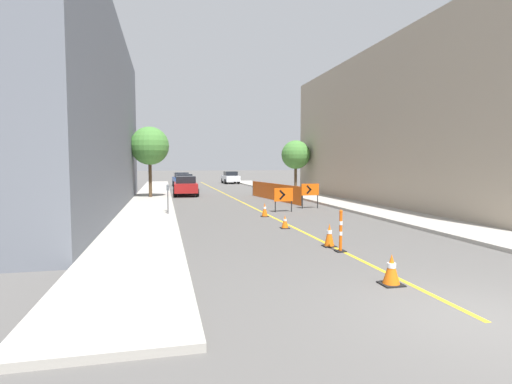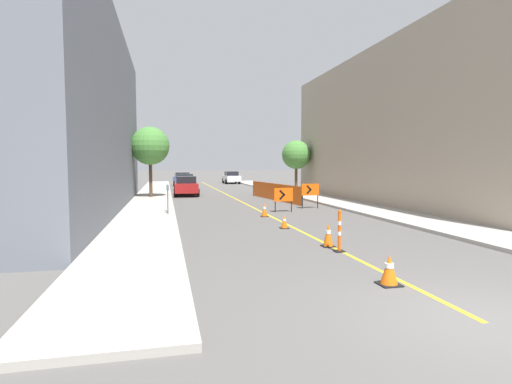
# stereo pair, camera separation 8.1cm
# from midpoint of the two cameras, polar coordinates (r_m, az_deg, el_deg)

# --- Properties ---
(ground_plane) EXTENTS (300.00, 300.00, 0.00)m
(ground_plane) POSITION_cam_midpoint_polar(r_m,az_deg,el_deg) (7.78, 30.02, -15.87)
(ground_plane) COLOR #565451
(lane_stripe) EXTENTS (0.12, 51.76, 0.01)m
(lane_stripe) POSITION_cam_midpoint_polar(r_m,az_deg,el_deg) (31.70, -3.79, -0.62)
(lane_stripe) COLOR gold
(lane_stripe) RESTS_ON ground_plane
(sidewalk_left) EXTENTS (2.74, 51.76, 0.13)m
(sidewalk_left) POSITION_cam_midpoint_polar(r_m,az_deg,el_deg) (31.30, -14.60, -0.69)
(sidewalk_left) COLOR #ADA89E
(sidewalk_left) RESTS_ON ground_plane
(sidewalk_right) EXTENTS (2.74, 51.76, 0.13)m
(sidewalk_right) POSITION_cam_midpoint_polar(r_m,az_deg,el_deg) (33.17, 6.40, -0.32)
(sidewalk_right) COLOR #ADA89E
(sidewalk_right) RESTS_ON ground_plane
(building_facade_left) EXTENTS (6.00, 24.96, 10.23)m
(building_facade_left) POSITION_cam_midpoint_polar(r_m,az_deg,el_deg) (23.56, -26.23, 9.81)
(building_facade_left) COLOR slate
(building_facade_left) RESTS_ON ground_plane
(building_facade_right) EXTENTS (6.00, 24.62, 9.72)m
(building_facade_right) POSITION_cam_midpoint_polar(r_m,az_deg,el_deg) (27.80, 20.86, 8.48)
(building_facade_right) COLOR tan
(building_facade_right) RESTS_ON ground_plane
(traffic_cone_nearest) EXTENTS (0.45, 0.45, 0.66)m
(traffic_cone_nearest) POSITION_cam_midpoint_polar(r_m,az_deg,el_deg) (9.11, 18.54, -10.48)
(traffic_cone_nearest) COLOR black
(traffic_cone_nearest) RESTS_ON ground_plane
(traffic_cone_second) EXTENTS (0.38, 0.38, 0.73)m
(traffic_cone_second) POSITION_cam_midpoint_polar(r_m,az_deg,el_deg) (12.69, 10.26, -6.09)
(traffic_cone_second) COLOR black
(traffic_cone_second) RESTS_ON ground_plane
(traffic_cone_third) EXTENTS (0.34, 0.34, 0.53)m
(traffic_cone_third) POSITION_cam_midpoint_polar(r_m,az_deg,el_deg) (16.01, 4.01, -4.29)
(traffic_cone_third) COLOR black
(traffic_cone_third) RESTS_ON ground_plane
(traffic_cone_fourth) EXTENTS (0.36, 0.36, 0.68)m
(traffic_cone_fourth) POSITION_cam_midpoint_polar(r_m,az_deg,el_deg) (19.49, 1.13, -2.56)
(traffic_cone_fourth) COLOR black
(traffic_cone_fourth) RESTS_ON ground_plane
(delineator_post_front) EXTENTS (0.29, 0.29, 1.24)m
(delineator_post_front) POSITION_cam_midpoint_polar(r_m,az_deg,el_deg) (11.99, 11.81, -5.83)
(delineator_post_front) COLOR black
(delineator_post_front) RESTS_ON ground_plane
(arrow_barricade_primary) EXTENTS (1.07, 0.15, 1.29)m
(arrow_barricade_primary) POSITION_cam_midpoint_polar(r_m,az_deg,el_deg) (21.38, 3.84, -0.50)
(arrow_barricade_primary) COLOR #EF560C
(arrow_barricade_primary) RESTS_ON ground_plane
(arrow_barricade_secondary) EXTENTS (1.10, 0.15, 1.43)m
(arrow_barricade_secondary) POSITION_cam_midpoint_polar(r_m,az_deg,el_deg) (23.25, 7.64, 0.19)
(arrow_barricade_secondary) COLOR #EF560C
(arrow_barricade_secondary) RESTS_ON ground_plane
(safety_mesh_fence) EXTENTS (1.18, 8.71, 1.18)m
(safety_mesh_fence) POSITION_cam_midpoint_polar(r_m,az_deg,el_deg) (28.48, 2.48, 0.04)
(safety_mesh_fence) COLOR #EF560C
(safety_mesh_fence) RESTS_ON ground_plane
(parked_car_curb_near) EXTENTS (1.95, 4.35, 1.59)m
(parked_car_curb_near) POSITION_cam_midpoint_polar(r_m,az_deg,el_deg) (32.80, -10.09, 0.87)
(parked_car_curb_near) COLOR maroon
(parked_car_curb_near) RESTS_ON ground_plane
(parked_car_curb_mid) EXTENTS (1.94, 4.32, 1.59)m
(parked_car_curb_mid) POSITION_cam_midpoint_polar(r_m,az_deg,el_deg) (39.63, -10.31, 1.41)
(parked_car_curb_mid) COLOR navy
(parked_car_curb_mid) RESTS_ON ground_plane
(parked_car_curb_far) EXTENTS (1.99, 4.38, 1.59)m
(parked_car_curb_far) POSITION_cam_midpoint_polar(r_m,az_deg,el_deg) (47.00, -10.69, 1.81)
(parked_car_curb_far) COLOR navy
(parked_car_curb_far) RESTS_ON ground_plane
(parked_car_opposite_side) EXTENTS (1.95, 4.35, 1.59)m
(parked_car_opposite_side) POSITION_cam_midpoint_polar(r_m,az_deg,el_deg) (52.51, -3.73, 2.09)
(parked_car_opposite_side) COLOR silver
(parked_car_opposite_side) RESTS_ON ground_plane
(parking_meter_near_curb) EXTENTS (0.12, 0.11, 1.42)m
(parking_meter_near_curb) POSITION_cam_midpoint_polar(r_m,az_deg,el_deg) (19.98, -12.60, -0.21)
(parking_meter_near_curb) COLOR #4C4C51
(parking_meter_near_curb) RESTS_ON sidewalk_left
(parking_meter_far_curb) EXTENTS (0.12, 0.11, 1.41)m
(parking_meter_far_curb) POSITION_cam_midpoint_polar(r_m,az_deg,el_deg) (20.70, -12.61, -0.08)
(parking_meter_far_curb) COLOR #4C4C51
(parking_meter_far_curb) RESTS_ON sidewalk_left
(street_tree_left_near) EXTENTS (2.80, 2.80, 5.17)m
(street_tree_left_near) POSITION_cam_midpoint_polar(r_m,az_deg,el_deg) (30.51, -15.03, 6.36)
(street_tree_left_near) COLOR #4C3823
(street_tree_left_near) RESTS_ON sidewalk_left
(street_tree_right_near) EXTENTS (2.48, 2.48, 4.48)m
(street_tree_right_near) POSITION_cam_midpoint_polar(r_m,az_deg,el_deg) (34.89, 5.63, 5.30)
(street_tree_right_near) COLOR #4C3823
(street_tree_right_near) RESTS_ON sidewalk_right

